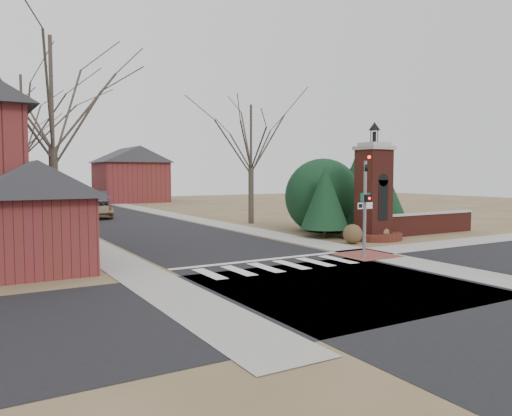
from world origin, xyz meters
TOP-DOWN VIEW (x-y plane):
  - ground at (0.00, 0.00)m, footprint 120.00×120.00m
  - main_street at (0.00, 22.00)m, footprint 8.00×70.00m
  - cross_street at (0.00, -3.00)m, footprint 120.00×8.00m
  - crosswalk_zone at (0.00, 0.80)m, footprint 8.00×2.20m
  - stop_bar at (0.00, 2.30)m, footprint 8.00×0.35m
  - sidewalk_right_main at (5.20, 22.00)m, footprint 2.00×60.00m
  - sidewalk_left at (-5.20, 22.00)m, footprint 2.00×60.00m
  - curb_apron at (4.80, 1.00)m, footprint 2.40×2.40m
  - traffic_signal_pole at (4.30, 0.57)m, footprint 0.28×0.41m
  - sign_post at (5.59, 1.99)m, footprint 0.90×0.07m
  - brick_gate_monument at (9.00, 4.99)m, footprint 3.20×3.20m
  - brick_garden_wall at (13.50, 5.00)m, footprint 7.50×0.50m
  - garage_left at (-8.52, 4.49)m, footprint 4.80×4.80m
  - house_distant_right at (7.99, 47.99)m, footprint 8.80×8.80m
  - evergreen_near at (7.20, 7.00)m, footprint 2.80×2.80m
  - evergreen_mid at (10.50, 8.20)m, footprint 3.40×3.40m
  - evergreen_far at (12.50, 7.20)m, footprint 2.40×2.40m
  - evergreen_mass at (9.00, 9.50)m, footprint 4.80×4.80m
  - bare_tree_0 at (-7.00, 9.00)m, footprint 8.05×8.05m
  - bare_tree_1 at (-7.00, 22.00)m, footprint 8.40×8.40m
  - bare_tree_2 at (-7.50, 35.00)m, footprint 7.35×7.35m
  - bare_tree_3 at (7.50, 16.00)m, footprint 7.00×7.00m
  - pickup_truck at (-1.60, 26.35)m, footprint 2.78×5.50m
  - distant_car at (3.16, 44.36)m, footprint 2.41×5.04m
  - dry_shrub_left at (6.80, 4.18)m, footprint 1.02×1.02m
  - dry_shrub_right at (9.30, 4.60)m, footprint 0.83×0.83m

SIDE VIEW (x-z plane):
  - ground at x=0.00m, z-range 0.00..0.00m
  - main_street at x=0.00m, z-range 0.00..0.01m
  - cross_street at x=0.00m, z-range 0.00..0.01m
  - crosswalk_zone at x=0.00m, z-range 0.00..0.02m
  - stop_bar at x=0.00m, z-range 0.00..0.02m
  - sidewalk_right_main at x=5.20m, z-range 0.00..0.02m
  - sidewalk_left at x=-5.20m, z-range 0.00..0.02m
  - curb_apron at x=4.80m, z-range 0.00..0.02m
  - dry_shrub_right at x=9.30m, z-range 0.00..0.83m
  - dry_shrub_left at x=6.80m, z-range 0.00..1.02m
  - brick_garden_wall at x=13.50m, z-range 0.01..1.31m
  - pickup_truck at x=-1.60m, z-range 0.00..1.49m
  - distant_car at x=3.16m, z-range 0.00..1.59m
  - evergreen_far at x=12.50m, z-range 0.25..3.55m
  - sign_post at x=5.59m, z-range 0.57..3.32m
  - brick_gate_monument at x=9.00m, z-range -1.07..5.40m
  - garage_left at x=-8.52m, z-range 0.09..4.38m
  - evergreen_near at x=7.20m, z-range 0.25..4.35m
  - evergreen_mass at x=9.00m, z-range 0.00..4.80m
  - traffic_signal_pole at x=4.30m, z-range 0.34..4.84m
  - evergreen_mid at x=10.50m, z-range 0.25..4.95m
  - house_distant_right at x=7.99m, z-range 0.00..7.30m
  - bare_tree_3 at x=7.50m, z-range 1.84..11.54m
  - bare_tree_2 at x=-7.50m, z-range 1.93..12.12m
  - bare_tree_0 at x=-7.00m, z-range 2.12..13.27m
  - bare_tree_1 at x=-7.00m, z-range 2.21..13.85m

